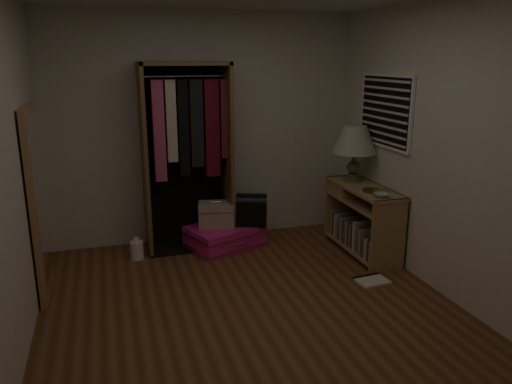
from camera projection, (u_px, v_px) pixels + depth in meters
ground at (255, 315)px, 4.20m from camera, size 4.00×4.00×0.00m
room_walls at (262, 136)px, 3.86m from camera, size 3.52×4.02×2.60m
console_bookshelf at (361, 217)px, 5.49m from camera, size 0.42×1.12×0.75m
open_wardrobe at (187, 142)px, 5.45m from camera, size 0.95×0.50×2.05m
floor_mirror at (38, 202)px, 4.42m from camera, size 0.06×0.80×1.70m
pink_suitcase at (225, 236)px, 5.68m from camera, size 0.97×0.84×0.25m
train_case at (216, 214)px, 5.62m from camera, size 0.45×0.35×0.29m
black_bag at (252, 209)px, 5.64m from camera, size 0.39×0.32×0.37m
table_lamp at (355, 141)px, 5.49m from camera, size 0.65×0.65×0.62m
brass_tray at (375, 191)px, 5.15m from camera, size 0.29×0.29×0.02m
ceramic_bowl at (381, 195)px, 4.95m from camera, size 0.18×0.18×0.04m
white_jug at (137, 250)px, 5.33m from camera, size 0.17×0.17×0.24m
floor_book at (371, 280)px, 4.81m from camera, size 0.32×0.27×0.03m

